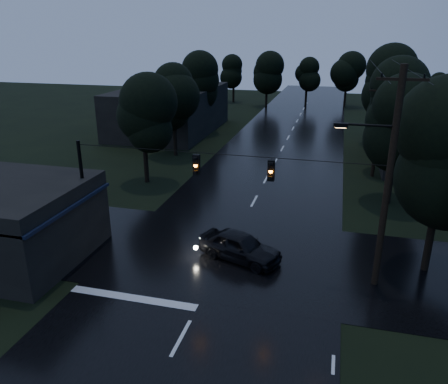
% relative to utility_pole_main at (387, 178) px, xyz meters
% --- Properties ---
extents(main_road, '(12.00, 120.00, 0.02)m').
position_rel_utility_pole_main_xyz_m(main_road, '(-7.41, 19.00, -5.26)').
color(main_road, black).
rests_on(main_road, ground).
extents(cross_street, '(60.00, 9.00, 0.02)m').
position_rel_utility_pole_main_xyz_m(cross_street, '(-7.41, 1.00, -5.26)').
color(cross_street, black).
rests_on(cross_street, ground).
extents(building_far_right, '(10.00, 14.00, 4.40)m').
position_rel_utility_pole_main_xyz_m(building_far_right, '(6.59, 23.00, -3.06)').
color(building_far_right, black).
rests_on(building_far_right, ground).
extents(building_far_left, '(10.00, 16.00, 5.00)m').
position_rel_utility_pole_main_xyz_m(building_far_left, '(-21.41, 29.00, -2.76)').
color(building_far_left, black).
rests_on(building_far_left, ground).
extents(utility_pole_main, '(3.50, 0.30, 10.00)m').
position_rel_utility_pole_main_xyz_m(utility_pole_main, '(0.00, 0.00, 0.00)').
color(utility_pole_main, black).
rests_on(utility_pole_main, ground).
extents(utility_pole_far, '(2.00, 0.30, 7.50)m').
position_rel_utility_pole_main_xyz_m(utility_pole_far, '(0.89, 17.00, -1.38)').
color(utility_pole_far, black).
rests_on(utility_pole_far, ground).
extents(anchor_pole_left, '(0.18, 0.18, 6.00)m').
position_rel_utility_pole_main_xyz_m(anchor_pole_left, '(-14.91, 0.00, -2.26)').
color(anchor_pole_left, black).
rests_on(anchor_pole_left, ground).
extents(span_signals, '(15.00, 0.37, 1.12)m').
position_rel_utility_pole_main_xyz_m(span_signals, '(-6.85, -0.01, -0.01)').
color(span_signals, black).
rests_on(span_signals, ground).
extents(tree_corner_near, '(4.48, 4.48, 9.44)m').
position_rel_utility_pole_main_xyz_m(tree_corner_near, '(2.59, 2.00, 0.74)').
color(tree_corner_near, black).
rests_on(tree_corner_near, ground).
extents(tree_left_a, '(3.92, 3.92, 8.26)m').
position_rel_utility_pole_main_xyz_m(tree_left_a, '(-16.41, 11.00, -0.02)').
color(tree_left_a, black).
rests_on(tree_left_a, ground).
extents(tree_left_b, '(4.20, 4.20, 8.85)m').
position_rel_utility_pole_main_xyz_m(tree_left_b, '(-17.01, 19.00, 0.36)').
color(tree_left_b, black).
rests_on(tree_left_b, ground).
extents(tree_left_c, '(4.48, 4.48, 9.44)m').
position_rel_utility_pole_main_xyz_m(tree_left_c, '(-17.61, 29.00, 0.74)').
color(tree_left_c, black).
rests_on(tree_left_c, ground).
extents(tree_right_a, '(4.20, 4.20, 8.85)m').
position_rel_utility_pole_main_xyz_m(tree_right_a, '(1.59, 11.00, 0.36)').
color(tree_right_a, black).
rests_on(tree_right_a, ground).
extents(tree_right_b, '(4.48, 4.48, 9.44)m').
position_rel_utility_pole_main_xyz_m(tree_right_b, '(2.19, 19.00, 0.74)').
color(tree_right_b, black).
rests_on(tree_right_b, ground).
extents(tree_right_c, '(4.76, 4.76, 10.03)m').
position_rel_utility_pole_main_xyz_m(tree_right_c, '(2.79, 29.00, 1.11)').
color(tree_right_c, black).
rests_on(tree_right_c, ground).
extents(car, '(4.75, 3.13, 1.50)m').
position_rel_utility_pole_main_xyz_m(car, '(-6.57, 0.70, -4.51)').
color(car, black).
rests_on(car, ground).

